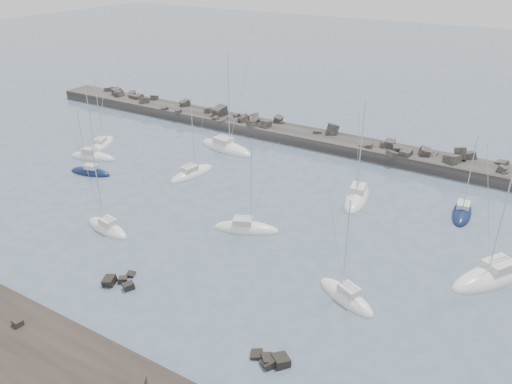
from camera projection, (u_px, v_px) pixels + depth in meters
ground at (209, 253)px, 56.65m from camera, size 400.00×400.00×0.00m
rock_shelf at (46, 383)px, 39.83m from camera, size 140.00×12.00×1.98m
rock_cluster_near at (117, 283)px, 51.51m from camera, size 3.73×3.67×1.56m
rock_cluster_far at (272, 361)px, 41.89m from camera, size 3.86×2.54×1.39m
breakwater at (302, 139)px, 88.93m from camera, size 115.00×7.28×5.30m
sailboat_0 at (93, 157)px, 81.75m from camera, size 8.20×4.59×12.57m
sailboat_1 at (102, 145)px, 86.99m from camera, size 5.27×8.30×12.54m
sailboat_2 at (91, 173)px, 76.29m from camera, size 7.11×3.50×10.99m
sailboat_3 at (192, 174)px, 75.85m from camera, size 3.97×8.56×13.02m
sailboat_4 at (226, 148)px, 85.38m from camera, size 11.69×5.28×17.68m
sailboat_5 at (107, 228)px, 61.30m from camera, size 7.49×3.36×11.64m
sailboat_6 at (357, 198)px, 68.68m from camera, size 4.56×9.92×15.15m
sailboat_7 at (246, 229)px, 61.23m from camera, size 8.46×5.37×12.87m
sailboat_8 at (462, 213)px, 64.82m from camera, size 3.06×7.79×12.05m
sailboat_9 at (346, 297)px, 49.36m from camera, size 7.50×5.00×11.64m
sailboat_11 at (493, 277)px, 52.41m from camera, size 8.84×11.12×17.34m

